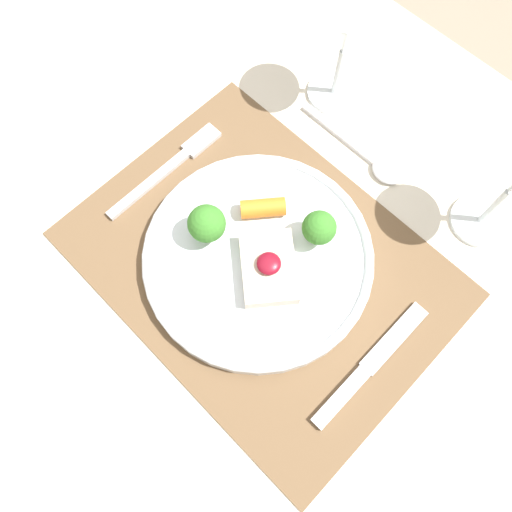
{
  "coord_description": "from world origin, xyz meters",
  "views": [
    {
      "loc": [
        0.14,
        -0.15,
        1.35
      ],
      "look_at": [
        -0.01,
        -0.0,
        0.79
      ],
      "focal_mm": 35.0,
      "sensor_mm": 36.0,
      "label": 1
    }
  ],
  "objects_px": {
    "dinner_plate": "(257,256)",
    "spoon": "(373,160)",
    "wine_glass_far": "(346,34)",
    "fork": "(172,165)",
    "knife": "(363,372)"
  },
  "relations": [
    {
      "from": "dinner_plate",
      "to": "spoon",
      "type": "relative_size",
      "value": 1.64
    },
    {
      "from": "dinner_plate",
      "to": "wine_glass_far",
      "type": "relative_size",
      "value": 1.82
    },
    {
      "from": "fork",
      "to": "spoon",
      "type": "bearing_deg",
      "value": 44.72
    },
    {
      "from": "knife",
      "to": "dinner_plate",
      "type": "bearing_deg",
      "value": 173.92
    },
    {
      "from": "wine_glass_far",
      "to": "dinner_plate",
      "type": "bearing_deg",
      "value": -68.33
    },
    {
      "from": "dinner_plate",
      "to": "knife",
      "type": "xyz_separation_m",
      "value": [
        0.18,
        -0.01,
        -0.01
      ]
    },
    {
      "from": "dinner_plate",
      "to": "knife",
      "type": "relative_size",
      "value": 1.51
    },
    {
      "from": "spoon",
      "to": "wine_glass_far",
      "type": "xyz_separation_m",
      "value": [
        -0.11,
        0.05,
        0.1
      ]
    },
    {
      "from": "knife",
      "to": "spoon",
      "type": "distance_m",
      "value": 0.28
    },
    {
      "from": "dinner_plate",
      "to": "fork",
      "type": "bearing_deg",
      "value": 174.62
    },
    {
      "from": "dinner_plate",
      "to": "fork",
      "type": "xyz_separation_m",
      "value": [
        -0.17,
        0.02,
        -0.01
      ]
    },
    {
      "from": "dinner_plate",
      "to": "knife",
      "type": "distance_m",
      "value": 0.18
    },
    {
      "from": "wine_glass_far",
      "to": "knife",
      "type": "bearing_deg",
      "value": -43.36
    },
    {
      "from": "fork",
      "to": "knife",
      "type": "height_order",
      "value": "knife"
    },
    {
      "from": "spoon",
      "to": "wine_glass_far",
      "type": "height_order",
      "value": "wine_glass_far"
    }
  ]
}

